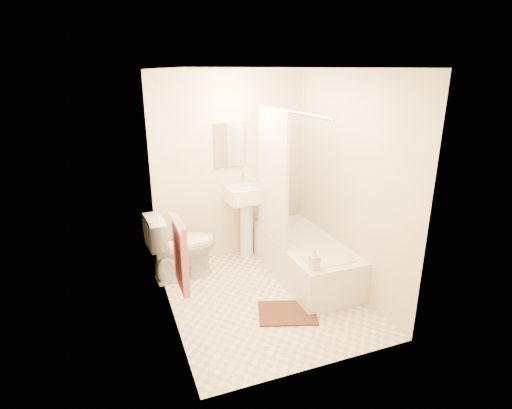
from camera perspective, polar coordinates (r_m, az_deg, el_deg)
name	(u,v)px	position (r m, az deg, el deg)	size (l,w,h in m)	color
floor	(264,296)	(4.56, 1.14, -12.97)	(2.40, 2.40, 0.00)	beige
ceiling	(266,69)	(3.89, 1.38, 18.82)	(2.40, 2.40, 0.00)	white
wall_back	(230,168)	(5.16, -3.76, 5.24)	(2.00, 0.02, 2.40)	beige
wall_left	(165,204)	(3.82, -12.81, 0.05)	(0.02, 2.40, 2.40)	beige
wall_right	(349,184)	(4.52, 13.11, 2.89)	(0.02, 2.40, 2.40)	beige
mirror	(230,145)	(5.08, -3.76, 8.49)	(0.40, 0.03, 0.55)	white
curtain_rod	(289,111)	(4.12, 4.77, 13.17)	(0.03, 0.03, 1.70)	silver
shower_curtain	(273,177)	(4.61, 2.39, 3.93)	(0.04, 0.80, 1.55)	silver
towel_bar	(175,223)	(3.62, -11.48, -2.54)	(0.02, 0.02, 0.60)	silver
towel	(181,255)	(3.75, -10.72, -7.06)	(0.06, 0.45, 0.66)	#CC7266
toilet_paper	(174,247)	(4.12, -11.60, -5.96)	(0.12, 0.12, 0.11)	white
toilet	(182,246)	(4.86, -10.52, -5.83)	(0.46, 0.82, 0.80)	silver
sink	(247,218)	(5.28, -1.29, -1.99)	(0.54, 0.44, 1.07)	white
bathtub	(304,257)	(4.92, 6.84, -7.50)	(0.72, 1.65, 0.46)	silver
bath_mat	(287,313)	(4.28, 4.49, -15.17)	(0.59, 0.44, 0.02)	#482217
soap_bottle	(315,259)	(4.12, 8.38, -7.77)	(0.10, 0.10, 0.21)	white
scrub_brush	(283,226)	(5.16, 3.87, -3.07)	(0.06, 0.21, 0.04)	#33AE67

